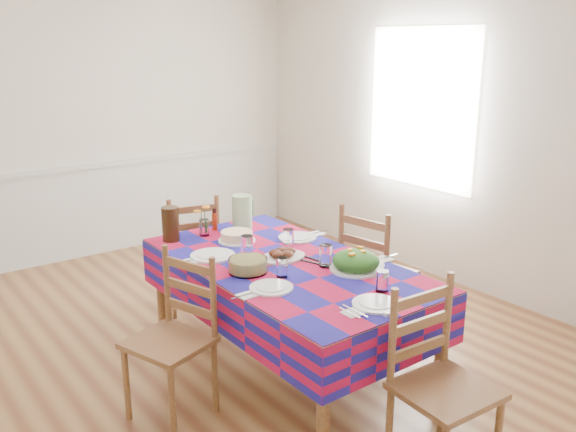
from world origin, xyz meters
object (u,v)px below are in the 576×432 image
object	(u,v)px
chair_right	(374,275)
chair_far	(192,253)
meat_platter	(282,255)
dining_table	(286,275)
chair_left	(175,339)
green_pitcher	(242,212)
chair_near	(439,386)
tea_pitcher	(171,224)

from	to	relation	value
chair_right	chair_far	bearing A→B (deg)	22.33
meat_platter	dining_table	bearing A→B (deg)	-109.98
meat_platter	chair_left	bearing A→B (deg)	-175.89
green_pitcher	dining_table	bearing A→B (deg)	-103.10
chair_near	green_pitcher	bearing A→B (deg)	88.62
chair_right	chair_near	bearing A→B (deg)	137.48
tea_pitcher	meat_platter	bearing A→B (deg)	-62.20
chair_right	green_pitcher	bearing A→B (deg)	27.07
dining_table	chair_far	xyz separation A→B (m)	(-0.01, 1.22, -0.20)
meat_platter	chair_far	world-z (taller)	chair_far
chair_left	chair_right	world-z (taller)	chair_right
green_pitcher	chair_far	distance (m)	0.64
green_pitcher	chair_far	size ratio (longest dim) A/B	0.26
dining_table	chair_near	size ratio (longest dim) A/B	1.97
chair_left	chair_right	xyz separation A→B (m)	(1.55, -0.02, 0.02)
meat_platter	chair_left	world-z (taller)	chair_left
dining_table	chair_right	bearing A→B (deg)	-0.60
tea_pitcher	chair_right	bearing A→B (deg)	-36.04
tea_pitcher	chair_far	xyz separation A→B (m)	(0.36, 0.40, -0.40)
dining_table	chair_far	world-z (taller)	chair_far
dining_table	green_pitcher	bearing A→B (deg)	76.90
dining_table	tea_pitcher	distance (m)	0.92
chair_left	chair_right	bearing A→B (deg)	71.13
chair_left	meat_platter	bearing A→B (deg)	76.05
chair_far	chair_right	bearing A→B (deg)	137.79
meat_platter	chair_near	world-z (taller)	chair_near
green_pitcher	chair_right	bearing A→B (deg)	-52.79
chair_near	chair_far	size ratio (longest dim) A/B	1.03
dining_table	green_pitcher	world-z (taller)	green_pitcher
green_pitcher	chair_far	world-z (taller)	green_pitcher
green_pitcher	chair_right	size ratio (longest dim) A/B	0.25
meat_platter	chair_right	world-z (taller)	chair_right
meat_platter	green_pitcher	xyz separation A→B (m)	(0.15, 0.70, 0.10)
meat_platter	tea_pitcher	world-z (taller)	tea_pitcher
green_pitcher	tea_pitcher	world-z (taller)	green_pitcher
chair_near	chair_left	world-z (taller)	chair_near
chair_near	chair_right	world-z (taller)	chair_right
tea_pitcher	chair_far	distance (m)	0.67
dining_table	chair_near	distance (m)	1.23
chair_near	tea_pitcher	bearing A→B (deg)	104.05
meat_platter	tea_pitcher	size ratio (longest dim) A/B	1.32
chair_near	chair_far	bearing A→B (deg)	94.03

